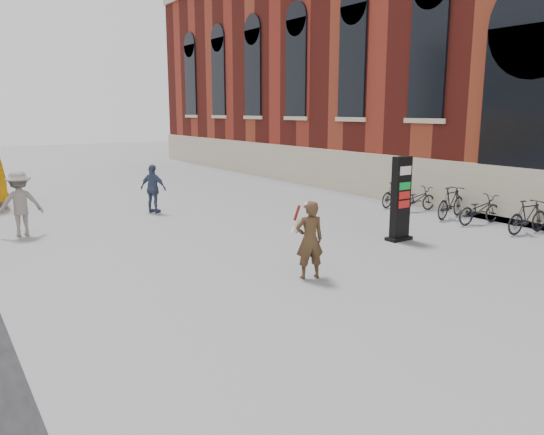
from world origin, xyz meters
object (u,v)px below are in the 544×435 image
bike_4 (479,210)px  bike_6 (417,199)px  pedestrian_c (153,189)px  woman (309,239)px  bike_7 (395,194)px  bike_5 (451,202)px  info_pylon (401,199)px  pedestrian_b (20,204)px  bike_3 (528,217)px

bike_4 → bike_6: 2.55m
pedestrian_c → bike_6: (7.90, -4.84, -0.41)m
woman → bike_7: woman is taller
bike_5 → bike_7: bearing=-12.0°
info_pylon → woman: info_pylon is taller
pedestrian_c → bike_6: bearing=-157.5°
bike_4 → bike_5: (0.00, 1.08, 0.07)m
pedestrian_b → bike_5: 13.31m
bike_5 → bike_6: bearing=-12.0°
bike_5 → bike_6: 1.47m
woman → pedestrian_b: size_ratio=0.90×
woman → bike_3: size_ratio=1.01×
bike_3 → bike_4: bike_3 is taller
bike_7 → bike_3: bearing=169.9°
pedestrian_b → pedestrian_c: 4.60m
bike_7 → bike_5: bearing=169.9°
info_pylon → bike_4: bearing=0.8°
bike_7 → bike_6: bearing=169.9°
info_pylon → pedestrian_c: 8.63m
pedestrian_c → bike_7: pedestrian_c is taller
pedestrian_b → bike_3: 14.55m
info_pylon → bike_5: info_pylon is taller
pedestrian_c → bike_7: 8.76m
bike_3 → pedestrian_c: bearing=46.4°
woman → bike_6: 8.82m
pedestrian_c → bike_5: (7.90, -6.30, -0.32)m
info_pylon → bike_4: info_pylon is taller
bike_5 → bike_4: bearing=168.0°
pedestrian_c → bike_4: (7.90, -7.39, -0.39)m
bike_5 → bike_7: 2.53m
bike_6 → bike_7: (0.00, 1.06, 0.04)m
woman → pedestrian_c: pedestrian_c is taller
bike_4 → bike_6: bike_4 is taller
info_pylon → bike_7: bearing=44.0°
woman → bike_6: size_ratio=1.01×
woman → bike_4: size_ratio=0.96×
info_pylon → pedestrian_b: info_pylon is taller
pedestrian_b → bike_6: bearing=165.1°
pedestrian_c → bike_6: size_ratio=1.02×
bike_7 → pedestrian_c: bearing=54.4°
bike_3 → bike_6: (0.00, 4.17, -0.07)m
bike_7 → pedestrian_b: bearing=68.5°
bike_5 → bike_6: bike_5 is taller
pedestrian_b → bike_7: bearing=169.7°
info_pylon → woman: (-4.12, -1.35, -0.29)m
woman → pedestrian_c: bearing=-72.6°
woman → bike_3: bearing=-164.0°
woman → pedestrian_b: pedestrian_b is taller
pedestrian_b → bike_4: pedestrian_b is taller
pedestrian_b → bike_4: size_ratio=1.06×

